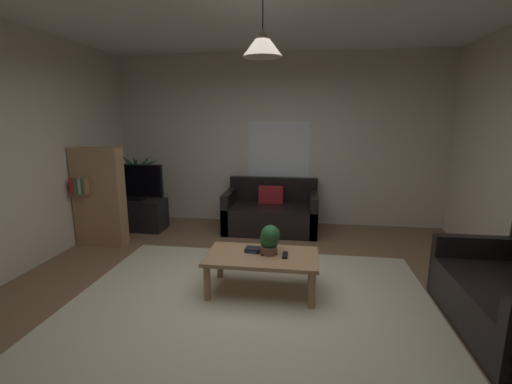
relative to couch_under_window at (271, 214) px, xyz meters
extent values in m
cube|color=brown|center=(0.04, -2.28, -0.29)|extent=(5.52, 5.52, 0.02)
cube|color=beige|center=(0.04, -2.48, -0.27)|extent=(3.58, 3.04, 0.01)
cube|color=beige|center=(0.04, 0.51, 1.14)|extent=(5.64, 0.06, 2.84)
cube|color=white|center=(0.07, 0.48, 0.94)|extent=(1.03, 0.01, 1.05)
cube|color=black|center=(0.00, -0.04, -0.07)|extent=(1.47, 0.84, 0.42)
cube|color=black|center=(0.00, 0.32, 0.34)|extent=(1.47, 0.12, 0.40)
cube|color=black|center=(-0.67, -0.04, 0.04)|extent=(0.12, 0.84, 0.64)
cube|color=black|center=(0.68, -0.04, 0.04)|extent=(0.12, 0.84, 0.64)
cube|color=maroon|center=(-0.02, 0.14, 0.28)|extent=(0.40, 0.13, 0.28)
cube|color=black|center=(2.27, -2.52, -0.07)|extent=(0.84, 1.44, 0.42)
cube|color=black|center=(2.27, -1.86, 0.04)|extent=(0.84, 0.12, 0.64)
cube|color=#A87F56|center=(0.11, -2.08, 0.11)|extent=(1.15, 0.64, 0.04)
cylinder|color=#A87F56|center=(-0.40, -2.34, -0.09)|extent=(0.07, 0.07, 0.37)
cylinder|color=#A87F56|center=(0.63, -2.34, -0.09)|extent=(0.07, 0.07, 0.37)
cylinder|color=#A87F56|center=(-0.40, -1.82, -0.09)|extent=(0.07, 0.07, 0.37)
cylinder|color=#A87F56|center=(0.63, -1.82, -0.09)|extent=(0.07, 0.07, 0.37)
cube|color=#2D4C8C|center=(0.00, -2.02, 0.15)|extent=(0.15, 0.12, 0.02)
cube|color=black|center=(0.01, -2.01, 0.17)|extent=(0.16, 0.13, 0.02)
cube|color=black|center=(0.18, -2.07, 0.15)|extent=(0.17, 0.09, 0.02)
cube|color=black|center=(0.35, -2.08, 0.15)|extent=(0.05, 0.16, 0.02)
cylinder|color=brown|center=(0.18, -2.04, 0.17)|extent=(0.18, 0.18, 0.08)
sphere|color=#235B2D|center=(0.18, -2.02, 0.28)|extent=(0.20, 0.20, 0.20)
sphere|color=#235B2D|center=(0.20, -2.04, 0.34)|extent=(0.20, 0.20, 0.20)
cube|color=black|center=(-2.17, -0.27, -0.03)|extent=(0.90, 0.44, 0.50)
cube|color=black|center=(-2.17, -0.29, 0.54)|extent=(0.94, 0.05, 0.53)
cube|color=black|center=(-2.17, -0.31, 0.54)|extent=(0.90, 0.00, 0.49)
cube|color=black|center=(-2.17, -0.29, 0.24)|extent=(0.24, 0.16, 0.04)
cylinder|color=#B77051|center=(-2.34, 0.17, -0.13)|extent=(0.32, 0.32, 0.30)
cylinder|color=brown|center=(-2.34, 0.17, 0.34)|extent=(0.05, 0.05, 0.62)
cone|color=#235B2D|center=(-2.15, 0.20, 0.74)|extent=(0.45, 0.15, 0.29)
cone|color=#235B2D|center=(-2.28, 0.31, 0.75)|extent=(0.22, 0.34, 0.32)
cone|color=#235B2D|center=(-2.43, 0.32, 0.72)|extent=(0.25, 0.36, 0.29)
cone|color=#235B2D|center=(-2.51, 0.21, 0.77)|extent=(0.41, 0.17, 0.34)
cone|color=#235B2D|center=(-2.46, 0.00, 0.72)|extent=(0.27, 0.43, 0.31)
cone|color=#235B2D|center=(-2.27, 0.00, 0.77)|extent=(0.22, 0.42, 0.37)
cube|color=#A87F56|center=(-2.35, -0.99, 0.42)|extent=(0.70, 0.22, 1.40)
cube|color=#B22D2D|center=(-2.63, -1.11, 0.60)|extent=(0.03, 0.16, 0.21)
cube|color=#B22D2D|center=(-2.60, -1.11, 0.59)|extent=(0.03, 0.16, 0.19)
cube|color=#387247|center=(-2.55, -1.11, 0.60)|extent=(0.05, 0.16, 0.22)
cube|color=beige|center=(-2.51, -1.11, 0.60)|extent=(0.03, 0.16, 0.22)
cube|color=#387247|center=(-2.47, -1.11, 0.61)|extent=(0.03, 0.16, 0.23)
cube|color=#99663F|center=(-2.43, -1.11, 0.61)|extent=(0.03, 0.16, 0.23)
cylinder|color=black|center=(0.11, -2.08, 2.44)|extent=(0.01, 0.01, 0.25)
cone|color=beige|center=(0.11, -2.08, 2.19)|extent=(0.37, 0.37, 0.24)
camera|label=1|loc=(0.54, -5.47, 1.52)|focal=24.66mm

